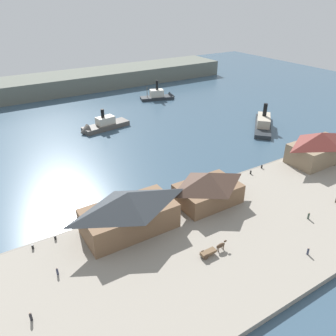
# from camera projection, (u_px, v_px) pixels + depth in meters

# --- Properties ---
(ground_plane) EXTENTS (320.00, 320.00, 0.00)m
(ground_plane) POSITION_uv_depth(u_px,v_px,m) (188.00, 185.00, 87.64)
(ground_plane) COLOR #385166
(quay_promenade) EXTENTS (110.00, 36.00, 1.20)m
(quay_promenade) POSITION_uv_depth(u_px,v_px,m) (247.00, 228.00, 70.86)
(quay_promenade) COLOR gray
(quay_promenade) RESTS_ON ground
(seawall_edge) EXTENTS (110.00, 0.80, 1.00)m
(seawall_edge) POSITION_uv_depth(u_px,v_px,m) (196.00, 190.00, 84.71)
(seawall_edge) COLOR slate
(seawall_edge) RESTS_ON ground
(ferry_shed_west_terminal) EXTENTS (19.10, 10.15, 8.98)m
(ferry_shed_west_terminal) POSITION_uv_depth(u_px,v_px,m) (129.00, 211.00, 67.58)
(ferry_shed_west_terminal) COLOR brown
(ferry_shed_west_terminal) RESTS_ON quay_promenade
(ferry_shed_customs_shed) EXTENTS (14.48, 9.92, 7.79)m
(ferry_shed_customs_shed) POSITION_uv_depth(u_px,v_px,m) (208.00, 187.00, 76.88)
(ferry_shed_customs_shed) COLOR brown
(ferry_shed_customs_shed) RESTS_ON quay_promenade
(ferry_shed_central_terminal) EXTENTS (18.13, 9.77, 8.82)m
(ferry_shed_central_terminal) POSITION_uv_depth(u_px,v_px,m) (319.00, 147.00, 95.64)
(ferry_shed_central_terminal) COLOR #847056
(ferry_shed_central_terminal) RESTS_ON quay_promenade
(horse_cart) EXTENTS (5.94, 1.32, 1.87)m
(horse_cart) POSITION_uv_depth(u_px,v_px,m) (213.00, 250.00, 62.81)
(horse_cart) COLOR brown
(horse_cart) RESTS_ON quay_promenade
(pedestrian_at_waters_edge) EXTENTS (0.38, 0.38, 1.52)m
(pedestrian_at_waters_edge) POSITION_uv_depth(u_px,v_px,m) (57.00, 271.00, 58.26)
(pedestrian_at_waters_edge) COLOR #33384C
(pedestrian_at_waters_edge) RESTS_ON quay_promenade
(pedestrian_standing_center) EXTENTS (0.40, 0.40, 1.60)m
(pedestrian_standing_center) POSITION_uv_depth(u_px,v_px,m) (336.00, 200.00, 78.15)
(pedestrian_standing_center) COLOR #4C3D33
(pedestrian_standing_center) RESTS_ON quay_promenade
(pedestrian_near_east_shed) EXTENTS (0.41, 0.41, 1.64)m
(pedestrian_near_east_shed) POSITION_uv_depth(u_px,v_px,m) (31.00, 317.00, 50.09)
(pedestrian_near_east_shed) COLOR #232328
(pedestrian_near_east_shed) RESTS_ON quay_promenade
(pedestrian_by_tram) EXTENTS (0.41, 0.41, 1.65)m
(pedestrian_by_tram) POSITION_uv_depth(u_px,v_px,m) (309.00, 216.00, 72.51)
(pedestrian_by_tram) COLOR #3D4C42
(pedestrian_by_tram) RESTS_ON quay_promenade
(pedestrian_walking_west) EXTENTS (0.38, 0.38, 1.55)m
(pedestrian_walking_west) POSITION_uv_depth(u_px,v_px,m) (308.00, 251.00, 62.71)
(pedestrian_walking_west) COLOR #33384C
(pedestrian_walking_west) RESTS_ON quay_promenade
(mooring_post_west) EXTENTS (0.44, 0.44, 0.90)m
(mooring_post_west) POSITION_uv_depth(u_px,v_px,m) (33.00, 247.00, 64.21)
(mooring_post_west) COLOR black
(mooring_post_west) RESTS_ON quay_promenade
(mooring_post_center_east) EXTENTS (0.44, 0.44, 0.90)m
(mooring_post_center_east) POSITION_uv_depth(u_px,v_px,m) (262.00, 167.00, 93.43)
(mooring_post_center_east) COLOR black
(mooring_post_center_east) RESTS_ON quay_promenade
(mooring_post_east) EXTENTS (0.44, 0.44, 0.90)m
(mooring_post_east) POSITION_uv_depth(u_px,v_px,m) (55.00, 237.00, 66.65)
(mooring_post_east) COLOR black
(mooring_post_east) RESTS_ON quay_promenade
(mooring_post_center_west) EXTENTS (0.44, 0.44, 0.90)m
(mooring_post_center_west) POSITION_uv_depth(u_px,v_px,m) (251.00, 172.00, 90.55)
(mooring_post_center_west) COLOR black
(mooring_post_center_west) RESTS_ON quay_promenade
(ferry_outer_harbor) EXTENTS (21.97, 21.30, 10.88)m
(ferry_outer_harbor) POSITION_uv_depth(u_px,v_px,m) (263.00, 121.00, 125.95)
(ferry_outer_harbor) COLOR #23282D
(ferry_outer_harbor) RESTS_ON ground
(ferry_moored_east) EXTENTS (19.55, 7.88, 9.17)m
(ferry_moored_east) POSITION_uv_depth(u_px,v_px,m) (101.00, 126.00, 122.05)
(ferry_moored_east) COLOR #514C47
(ferry_moored_east) RESTS_ON ground
(ferry_mid_harbor) EXTENTS (17.18, 9.63, 10.57)m
(ferry_mid_harbor) POSITION_uv_depth(u_px,v_px,m) (161.00, 96.00, 157.00)
(ferry_mid_harbor) COLOR #23282D
(ferry_mid_harbor) RESTS_ON ground
(far_headland) EXTENTS (180.00, 24.00, 8.00)m
(far_headland) POSITION_uv_depth(u_px,v_px,m) (63.00, 83.00, 168.28)
(far_headland) COLOR #60665B
(far_headland) RESTS_ON ground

